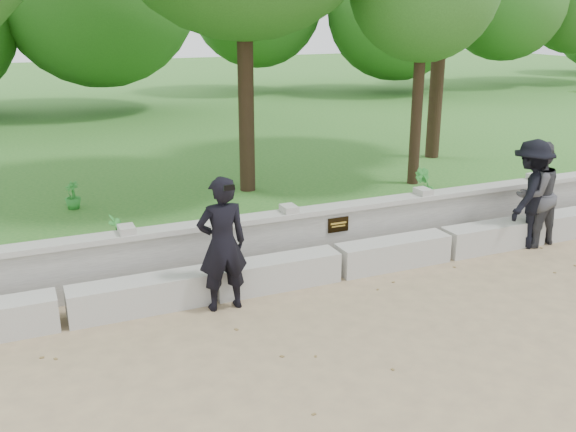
# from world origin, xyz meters

# --- Properties ---
(ground) EXTENTS (80.00, 80.00, 0.00)m
(ground) POSITION_xyz_m (0.00, 0.00, 0.00)
(ground) COLOR tan
(ground) RESTS_ON ground
(lawn) EXTENTS (40.00, 22.00, 0.25)m
(lawn) POSITION_xyz_m (0.00, 14.00, 0.12)
(lawn) COLOR #266221
(lawn) RESTS_ON ground
(concrete_bench) EXTENTS (11.90, 0.45, 0.45)m
(concrete_bench) POSITION_xyz_m (0.00, 1.90, 0.22)
(concrete_bench) COLOR beige
(concrete_bench) RESTS_ON ground
(parapet_wall) EXTENTS (12.50, 0.35, 0.90)m
(parapet_wall) POSITION_xyz_m (0.00, 2.60, 0.46)
(parapet_wall) COLOR #B7B5AD
(parapet_wall) RESTS_ON ground
(man_main) EXTENTS (0.69, 0.61, 1.86)m
(man_main) POSITION_xyz_m (-1.93, 1.54, 0.93)
(man_main) COLOR black
(man_main) RESTS_ON ground
(visitor_left) EXTENTS (0.98, 0.82, 1.82)m
(visitor_left) POSITION_xyz_m (3.73, 1.80, 0.91)
(visitor_left) COLOR #3A3A3F
(visitor_left) RESTS_ON ground
(visitor_mid) EXTENTS (1.39, 1.17, 1.86)m
(visitor_mid) POSITION_xyz_m (3.62, 1.80, 0.93)
(visitor_mid) COLOR black
(visitor_mid) RESTS_ON ground
(shrub_a) EXTENTS (0.39, 0.42, 0.66)m
(shrub_a) POSITION_xyz_m (-3.02, 3.50, 0.58)
(shrub_a) COLOR #2D8730
(shrub_a) RESTS_ON lawn
(shrub_b) EXTENTS (0.47, 0.47, 0.66)m
(shrub_b) POSITION_xyz_m (3.08, 4.08, 0.58)
(shrub_b) COLOR #2D8730
(shrub_b) RESTS_ON lawn
(shrub_d) EXTENTS (0.40, 0.40, 0.54)m
(shrub_d) POSITION_xyz_m (-3.40, 6.34, 0.52)
(shrub_d) COLOR #2D8730
(shrub_d) RESTS_ON lawn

